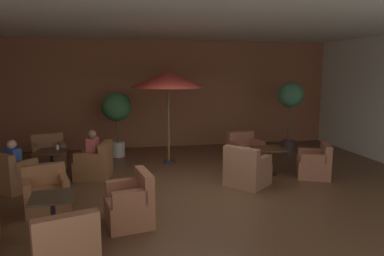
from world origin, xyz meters
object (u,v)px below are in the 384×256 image
at_px(cafe_table_front_right, 269,155).
at_px(armchair_front_right_south, 315,164).
at_px(armchair_front_left_north, 13,176).
at_px(potted_tree_left_corner, 290,102).
at_px(cafe_table_front_left, 52,156).
at_px(armchair_mid_center_east, 66,252).
at_px(patron_by_window, 93,146).
at_px(patio_umbrella_tall_red, 168,80).
at_px(armchair_front_right_north, 245,152).
at_px(armchair_front_left_south, 49,155).
at_px(patron_blue_shirt, 13,156).
at_px(potted_tree_mid_left, 117,111).
at_px(iced_drink_cup, 57,147).
at_px(cafe_table_mid_center, 53,208).
at_px(armchair_front_right_east, 247,171).
at_px(armchair_front_left_east, 95,164).
at_px(armchair_mid_center_south, 131,205).
at_px(armchair_mid_center_west, 46,194).

relative_size(cafe_table_front_right, armchair_front_right_south, 0.71).
distance_m(armchair_front_left_north, potted_tree_left_corner, 7.54).
bearing_deg(cafe_table_front_left, armchair_mid_center_east, -77.25).
relative_size(armchair_front_right_south, patron_by_window, 1.44).
height_order(armchair_mid_center_east, patio_umbrella_tall_red, patio_umbrella_tall_red).
distance_m(armchair_front_right_north, armchair_mid_center_east, 6.09).
xyz_separation_m(armchair_front_left_south, patron_blue_shirt, (-0.35, -1.74, 0.41)).
bearing_deg(potted_tree_mid_left, potted_tree_left_corner, -8.04).
bearing_deg(patron_by_window, patio_umbrella_tall_red, 25.90).
height_order(armchair_front_right_north, potted_tree_mid_left, potted_tree_mid_left).
bearing_deg(iced_drink_cup, armchair_mid_center_east, -79.07).
distance_m(potted_tree_mid_left, patron_blue_shirt, 3.37).
xyz_separation_m(cafe_table_front_left, armchair_front_right_north, (4.92, 0.35, -0.20)).
distance_m(armchair_front_right_south, potted_tree_mid_left, 5.59).
bearing_deg(armchair_front_right_north, armchair_front_left_north, -168.45).
distance_m(cafe_table_mid_center, patron_by_window, 3.01).
bearing_deg(armchair_front_right_south, iced_drink_cup, 168.10).
distance_m(armchair_front_left_south, armchair_front_right_east, 5.19).
xyz_separation_m(armchair_front_left_east, armchair_front_right_north, (3.92, 0.54, -0.01)).
xyz_separation_m(cafe_table_front_left, armchair_front_left_east, (1.00, -0.19, -0.19)).
bearing_deg(armchair_front_left_north, armchair_mid_center_south, -41.53).
height_order(armchair_front_right_north, patio_umbrella_tall_red, patio_umbrella_tall_red).
xyz_separation_m(armchair_front_right_south, patron_by_window, (-5.18, 0.95, 0.45)).
bearing_deg(cafe_table_front_right, armchair_mid_center_east, -139.37).
relative_size(armchair_mid_center_west, iced_drink_cup, 8.36).
bearing_deg(armchair_front_left_south, armchair_mid_center_south, -62.39).
xyz_separation_m(armchair_mid_center_south, potted_tree_left_corner, (4.77, 4.01, 1.27)).
bearing_deg(armchair_front_right_east, patron_blue_shirt, 172.22).
bearing_deg(armchair_front_left_east, cafe_table_front_left, 169.25).
relative_size(armchair_front_left_east, armchair_mid_center_east, 0.98).
bearing_deg(armchair_front_right_north, armchair_front_left_east, -172.18).
distance_m(cafe_table_mid_center, iced_drink_cup, 3.33).
xyz_separation_m(potted_tree_left_corner, iced_drink_cup, (-6.44, -0.94, -0.90)).
distance_m(cafe_table_mid_center, patron_blue_shirt, 2.71).
bearing_deg(cafe_table_front_left, armchair_front_left_east, -10.75).
height_order(armchair_front_right_east, armchair_mid_center_east, armchair_front_right_east).
bearing_deg(armchair_mid_center_west, armchair_front_left_south, 100.30).
bearing_deg(armchair_front_left_south, potted_tree_left_corner, 0.77).
height_order(armchair_front_left_north, armchair_front_left_south, armchair_front_left_south).
distance_m(cafe_table_front_right, armchair_mid_center_south, 4.03).
relative_size(cafe_table_mid_center, armchair_mid_center_east, 0.75).
xyz_separation_m(armchair_front_left_east, potted_tree_mid_left, (0.50, 1.98, 1.03)).
height_order(cafe_table_front_left, armchair_front_left_north, armchair_front_left_north).
distance_m(armchair_front_right_north, armchair_mid_center_west, 5.21).
bearing_deg(armchair_front_right_east, armchair_front_left_north, 172.59).
xyz_separation_m(cafe_table_front_right, armchair_mid_center_south, (-3.36, -2.22, -0.15)).
bearing_deg(patio_umbrella_tall_red, cafe_table_mid_center, -120.04).
bearing_deg(patron_blue_shirt, cafe_table_front_left, 50.89).
bearing_deg(armchair_front_right_south, cafe_table_front_right, 156.88).
bearing_deg(armchair_front_left_east, armchair_mid_center_west, -111.44).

